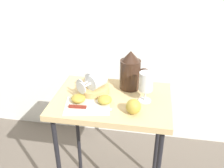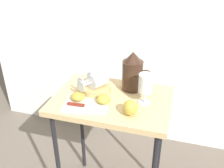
{
  "view_description": "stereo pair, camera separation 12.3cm",
  "coord_description": "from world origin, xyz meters",
  "views": [
    {
      "loc": [
        0.18,
        -1.07,
        1.37
      ],
      "look_at": [
        0.0,
        0.0,
        0.79
      ],
      "focal_mm": 40.17,
      "sensor_mm": 36.0,
      "label": 1
    },
    {
      "loc": [
        0.3,
        -1.04,
        1.37
      ],
      "look_at": [
        0.0,
        0.0,
        0.79
      ],
      "focal_mm": 40.17,
      "sensor_mm": 36.0,
      "label": 2
    }
  ],
  "objects": [
    {
      "name": "wine_glass_tipped_near",
      "position": [
        -0.1,
        0.06,
        0.79
      ],
      "size": [
        0.14,
        0.16,
        0.08
      ],
      "color": "silver",
      "rests_on": "basket_tray"
    },
    {
      "name": "pitcher",
      "position": [
        0.08,
        0.12,
        0.8
      ],
      "size": [
        0.16,
        0.11,
        0.21
      ],
      "color": "#382319",
      "rests_on": "table"
    },
    {
      "name": "wine_glass_upright",
      "position": [
        0.16,
        0.0,
        0.81
      ],
      "size": [
        0.07,
        0.07,
        0.15
      ],
      "color": "silver",
      "rests_on": "table"
    },
    {
      "name": "wine_glass_tipped_far",
      "position": [
        -0.09,
        0.03,
        0.79
      ],
      "size": [
        0.14,
        0.17,
        0.08
      ],
      "color": "silver",
      "rests_on": "basket_tray"
    },
    {
      "name": "apple_half_left",
      "position": [
        -0.15,
        -0.07,
        0.74
      ],
      "size": [
        0.07,
        0.07,
        0.04
      ],
      "primitive_type": "ellipsoid",
      "color": "#B29938",
      "rests_on": "linen_napkin"
    },
    {
      "name": "linen_napkin",
      "position": [
        -0.1,
        -0.09,
        0.71
      ],
      "size": [
        0.24,
        0.2,
        0.0
      ],
      "primitive_type": "cube",
      "rotation": [
        0.0,
        0.0,
        0.18
      ],
      "color": "silver",
      "rests_on": "table"
    },
    {
      "name": "table",
      "position": [
        0.0,
        0.0,
        0.63
      ],
      "size": [
        0.59,
        0.42,
        0.71
      ],
      "color": "tan",
      "rests_on": "ground_plane"
    },
    {
      "name": "curtain_drape",
      "position": [
        0.0,
        0.64,
        1.01
      ],
      "size": [
        2.4,
        0.03,
        2.01
      ],
      "primitive_type": "cube",
      "color": "white",
      "rests_on": "ground_plane"
    },
    {
      "name": "apple_whole",
      "position": [
        0.12,
        -0.12,
        0.75
      ],
      "size": [
        0.07,
        0.07,
        0.07
      ],
      "primitive_type": "sphere",
      "color": "#B29938",
      "rests_on": "table"
    },
    {
      "name": "apple_half_right",
      "position": [
        -0.03,
        -0.06,
        0.74
      ],
      "size": [
        0.07,
        0.07,
        0.04
      ],
      "primitive_type": "ellipsoid",
      "color": "#B29938",
      "rests_on": "linen_napkin"
    },
    {
      "name": "knife",
      "position": [
        -0.11,
        -0.12,
        0.72
      ],
      "size": [
        0.21,
        0.03,
        0.01
      ],
      "color": "silver",
      "rests_on": "linen_napkin"
    },
    {
      "name": "basket_tray",
      "position": [
        -0.1,
        0.04,
        0.73
      ],
      "size": [
        0.16,
        0.16,
        0.03
      ],
      "primitive_type": "cylinder",
      "color": "tan",
      "rests_on": "table"
    }
  ]
}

